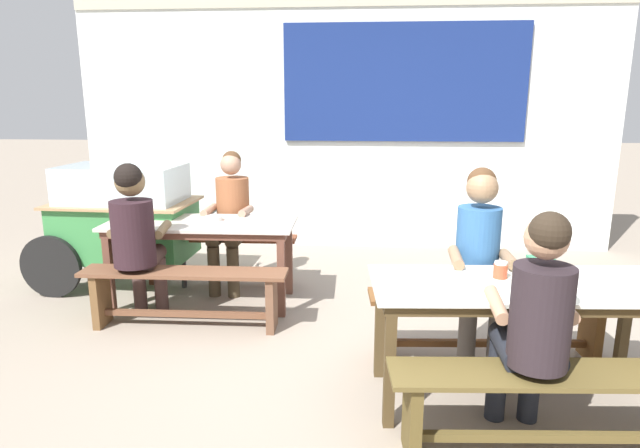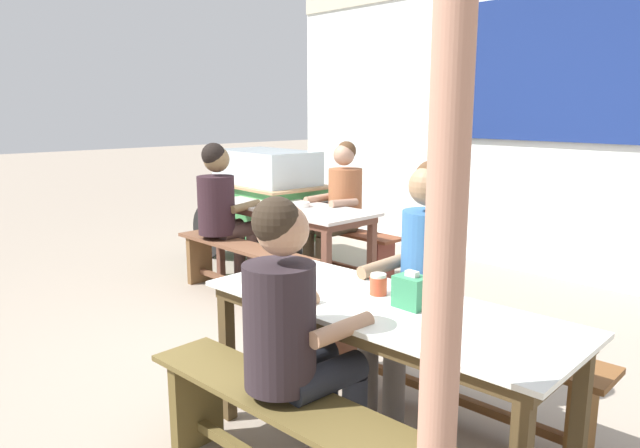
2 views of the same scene
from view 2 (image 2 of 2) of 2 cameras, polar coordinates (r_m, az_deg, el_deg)
The scene contains 17 objects.
ground_plane at distance 3.95m, azimuth -2.20°, elevation -12.46°, with size 40.00×40.00×0.00m, color gray.
backdrop_wall at distance 5.99m, azimuth 20.34°, elevation 10.33°, with size 6.30×0.23×2.98m.
dining_table_far at distance 5.19m, azimuth -2.87°, elevation 0.91°, with size 1.62×0.68×0.74m.
dining_table_near at distance 2.65m, azimuth 6.20°, elevation -9.33°, with size 1.76×0.78×0.74m.
bench_far_back at distance 5.62m, azimuth 1.25°, elevation -1.90°, with size 1.53×0.30×0.47m.
bench_far_front at distance 4.95m, azimuth -7.48°, elevation -3.75°, with size 1.61×0.30×0.47m.
bench_near_back at distance 3.19m, azimuth 11.98°, elevation -12.45°, with size 1.67×0.40×0.47m.
bench_near_front at distance 2.44m, azimuth -2.04°, elevation -20.33°, with size 1.64×0.41×0.47m.
food_cart at distance 6.11m, azimuth -5.37°, elevation 2.73°, with size 1.67×0.87×1.17m.
person_right_near_table at distance 3.04m, azimuth 9.60°, elevation -4.89°, with size 0.41×0.55×1.33m.
person_near_front at distance 2.37m, azimuth -2.44°, elevation -10.25°, with size 0.40×0.53×1.27m.
person_left_back_turned at distance 5.20m, azimuth -9.55°, elevation 1.86°, with size 0.46×0.56×1.30m.
person_center_facing at distance 5.38m, azimuth 1.86°, elevation 2.04°, with size 0.44×0.58×1.30m.
tissue_box at distance 2.57m, azimuth 8.93°, elevation -6.53°, with size 0.14×0.11×0.16m.
condiment_jar at distance 2.73m, azimuth 5.72°, elevation -5.89°, with size 0.08×0.08×0.10m.
soup_bowl at distance 5.13m, azimuth -1.79°, elevation 1.93°, with size 0.14×0.14×0.04m, color silver.
wooden_support_post at distance 1.72m, azimuth 11.94°, elevation -6.51°, with size 0.12×0.12×2.14m, color tan.
Camera 2 is at (2.75, -2.36, 1.59)m, focal length 32.74 mm.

